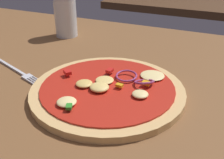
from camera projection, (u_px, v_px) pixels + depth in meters
The scene contains 4 objects.
dining_table at pixel (97, 89), 0.55m from camera, with size 1.44×0.86×0.03m.
pizza at pixel (108, 89), 0.50m from camera, with size 0.29×0.29×0.03m.
fork at pixel (18, 71), 0.58m from camera, with size 0.18×0.07×0.01m.
beer_glass at pixel (66, 16), 0.78m from camera, with size 0.07×0.07×0.13m.
Camera 1 is at (0.23, -0.42, 0.29)m, focal length 42.20 mm.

